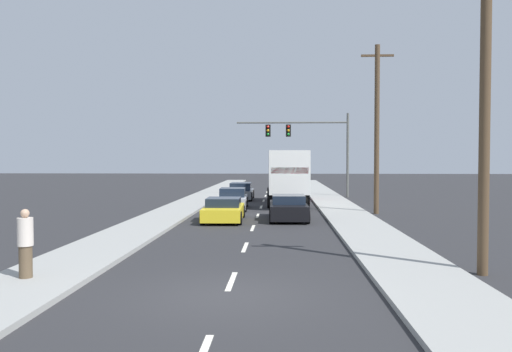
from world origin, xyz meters
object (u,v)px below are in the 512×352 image
at_px(car_gray, 241,192).
at_px(traffic_signal_mast, 301,136).
at_px(car_yellow, 224,210).
at_px(car_black, 288,208).
at_px(car_silver, 233,200).
at_px(pedestrian_near_corner, 25,244).
at_px(utility_pole_near, 485,116).
at_px(utility_pole_mid, 377,127).
at_px(box_truck, 287,174).

bearing_deg(car_gray, traffic_signal_mast, 29.97).
bearing_deg(car_yellow, car_black, 12.67).
height_order(car_silver, traffic_signal_mast, traffic_signal_mast).
height_order(car_black, pedestrian_near_corner, pedestrian_near_corner).
relative_size(car_yellow, car_black, 0.94).
relative_size(traffic_signal_mast, utility_pole_near, 1.10).
height_order(car_gray, utility_pole_mid, utility_pole_mid).
bearing_deg(car_silver, utility_pole_near, -64.81).
bearing_deg(car_silver, car_gray, 90.33).
bearing_deg(utility_pole_near, car_yellow, 125.36).
bearing_deg(car_yellow, utility_pole_near, -54.64).
distance_m(car_gray, box_truck, 5.78).
distance_m(box_truck, utility_pole_near, 21.24).
bearing_deg(utility_pole_mid, utility_pole_near, -90.03).
xyz_separation_m(car_gray, traffic_signal_mast, (4.62, 2.67, 4.29)).
distance_m(car_yellow, utility_pole_near, 14.59).
distance_m(car_yellow, car_black, 3.28).
bearing_deg(car_black, car_gray, 104.79).
bearing_deg(car_gray, utility_pole_mid, -49.29).
bearing_deg(pedestrian_near_corner, utility_pole_near, 7.15).
height_order(traffic_signal_mast, pedestrian_near_corner, traffic_signal_mast).
height_order(box_truck, car_black, box_truck).
xyz_separation_m(car_silver, traffic_signal_mast, (4.58, 10.03, 4.30)).
bearing_deg(car_gray, pedestrian_near_corner, -97.19).
distance_m(car_silver, car_black, 6.33).
bearing_deg(car_silver, box_truck, 41.02).
xyz_separation_m(car_gray, pedestrian_near_corner, (-3.34, -26.45, 0.40)).
height_order(car_black, traffic_signal_mast, traffic_signal_mast).
relative_size(car_silver, pedestrian_near_corner, 2.57).
relative_size(car_black, traffic_signal_mast, 0.49).
distance_m(car_yellow, utility_pole_mid, 9.99).
bearing_deg(utility_pole_mid, car_yellow, -155.20).
bearing_deg(utility_pole_mid, car_silver, 164.30).
relative_size(car_gray, utility_pole_mid, 0.46).
height_order(car_yellow, car_black, car_black).
xyz_separation_m(car_yellow, box_truck, (3.24, 9.04, 1.54)).
relative_size(car_black, utility_pole_mid, 0.47).
distance_m(car_black, utility_pole_near, 13.69).
relative_size(box_truck, utility_pole_mid, 0.94).
bearing_deg(traffic_signal_mast, car_silver, -114.55).
xyz_separation_m(box_truck, utility_pole_mid, (4.94, -5.26, 2.78)).
height_order(car_yellow, traffic_signal_mast, traffic_signal_mast).
xyz_separation_m(car_yellow, traffic_signal_mast, (4.46, 16.14, 4.35)).
bearing_deg(pedestrian_near_corner, utility_pole_mid, 55.12).
xyz_separation_m(car_silver, box_truck, (3.36, 2.93, 1.49)).
distance_m(car_silver, utility_pole_near, 19.81).
bearing_deg(car_gray, box_truck, -52.47).
bearing_deg(utility_pole_mid, car_gray, 130.71).
xyz_separation_m(car_yellow, car_black, (3.20, 0.72, 0.05)).
relative_size(traffic_signal_mast, utility_pole_mid, 0.95).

